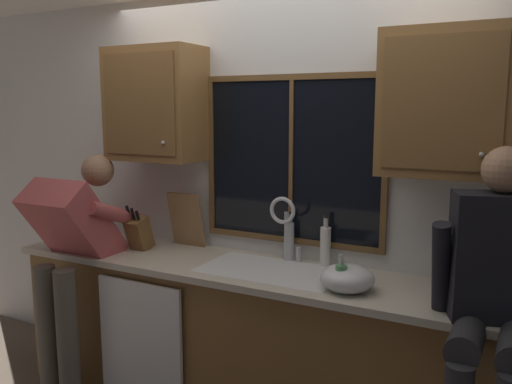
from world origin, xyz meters
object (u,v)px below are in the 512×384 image
Objects in this scene: soap_dispenser at (341,278)px; bottle_green_glass at (290,240)px; person_sitting_on_counter at (496,285)px; person_standing at (73,250)px; knife_block at (139,233)px; cutting_board at (186,220)px; bottle_tall_clear at (325,245)px; mixing_bowl at (347,278)px.

soap_dispenser is 0.61m from bottle_green_glass.
person_standing is at bearing -179.24° from person_sitting_on_counter.
person_standing is 4.78× the size of knife_block.
person_sitting_on_counter is 6.26× the size of soap_dispenser.
person_sitting_on_counter is 2.16m from knife_block.
cutting_board is at bearing 43.06° from knife_block.
soap_dispenser is 0.46m from bottle_tall_clear.
knife_block is 1.45m from mixing_bowl.
bottle_tall_clear is at bearing 19.81° from person_standing.
knife_block is at bearing 173.25° from soap_dispenser.
person_standing is 5.16× the size of bottle_tall_clear.
mixing_bowl is at bearing -15.16° from cutting_board.
bottle_green_glass is at bearing 178.79° from bottle_tall_clear.
knife_block is at bearing 172.82° from person_sitting_on_counter.
person_standing reaches higher than soap_dispenser.
mixing_bowl is (1.22, -0.33, -0.12)m from cutting_board.
person_sitting_on_counter reaches higher than soap_dispenser.
knife_block is 1.22m from bottle_tall_clear.
bottle_green_glass is (-0.46, 0.41, 0.05)m from soap_dispenser.
bottle_tall_clear is (1.48, 0.53, 0.09)m from person_standing.
bottle_green_glass is 1.01× the size of bottle_tall_clear.
person_sitting_on_counter reaches higher than cutting_board.
cutting_board is 1.23× the size of bottle_green_glass.
person_standing is 1.74m from mixing_bowl.
person_standing is at bearing -173.92° from mixing_bowl.
person_sitting_on_counter is at bearing 0.76° from person_standing.
bottle_tall_clear is at bearing -1.21° from bottle_green_glass.
mixing_bowl is (-0.69, 0.15, -0.12)m from person_sitting_on_counter.
cutting_board is 0.97m from bottle_tall_clear.
knife_block is 1.60× the size of soap_dispenser.
person_standing is 1.58m from bottle_tall_clear.
cutting_board is 1.27m from soap_dispenser.
cutting_board reaches higher than knife_block.
knife_block is at bearing -169.06° from bottle_tall_clear.
person_standing is 5.53× the size of mixing_bowl.
cutting_board reaches higher than mixing_bowl.
knife_block is at bearing -136.94° from cutting_board.
person_standing is 1.72m from soap_dispenser.
knife_block is 1.44m from soap_dispenser.
person_standing is 0.42m from knife_block.
cutting_board is 1.34× the size of mixing_bowl.
cutting_board is at bearing -178.12° from bottle_green_glass.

